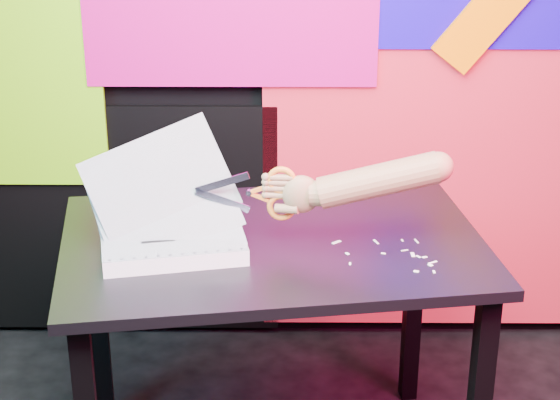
{
  "coord_description": "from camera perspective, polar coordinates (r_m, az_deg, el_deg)",
  "views": [
    {
      "loc": [
        -0.07,
        -1.52,
        1.81
      ],
      "look_at": [
        -0.09,
        0.68,
        0.87
      ],
      "focal_mm": 60.0,
      "sensor_mm": 36.0,
      "label": 1
    }
  ],
  "objects": [
    {
      "name": "room",
      "position": [
        1.59,
        2.95,
        6.36
      ],
      "size": [
        3.01,
        3.01,
        2.71
      ],
      "color": "black",
      "rests_on": "ground"
    },
    {
      "name": "backdrop",
      "position": [
        3.11,
        2.83,
        7.12
      ],
      "size": [
        2.88,
        0.05,
        2.08
      ],
      "color": "red",
      "rests_on": "ground"
    },
    {
      "name": "work_table",
      "position": [
        2.5,
        -0.46,
        -4.48
      ],
      "size": [
        1.2,
        0.89,
        0.75
      ],
      "rotation": [
        0.0,
        0.0,
        0.15
      ],
      "color": "black",
      "rests_on": "ground"
    },
    {
      "name": "printout_stack",
      "position": [
        2.41,
        -6.62,
        -2.3
      ],
      "size": [
        0.44,
        0.33,
        0.34
      ],
      "rotation": [
        0.0,
        0.0,
        0.2
      ],
      "color": "white",
      "rests_on": "work_table"
    },
    {
      "name": "scissors",
      "position": [
        2.36,
        -0.35,
        0.4
      ],
      "size": [
        0.26,
        0.03,
        0.15
      ],
      "rotation": [
        0.0,
        0.0,
        -0.08
      ],
      "color": "#A6A8C7",
      "rests_on": "printout_stack"
    },
    {
      "name": "hand_forearm",
      "position": [
        2.34,
        5.23,
        1.08
      ],
      "size": [
        0.46,
        0.11,
        0.17
      ],
      "rotation": [
        0.0,
        0.0,
        -0.08
      ],
      "color": "#866347",
      "rests_on": "work_table"
    },
    {
      "name": "paper_clippings",
      "position": [
        2.4,
        7.02,
        -3.26
      ],
      "size": [
        0.26,
        0.19,
        0.0
      ],
      "color": "#E8EDCF",
      "rests_on": "work_table"
    }
  ]
}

